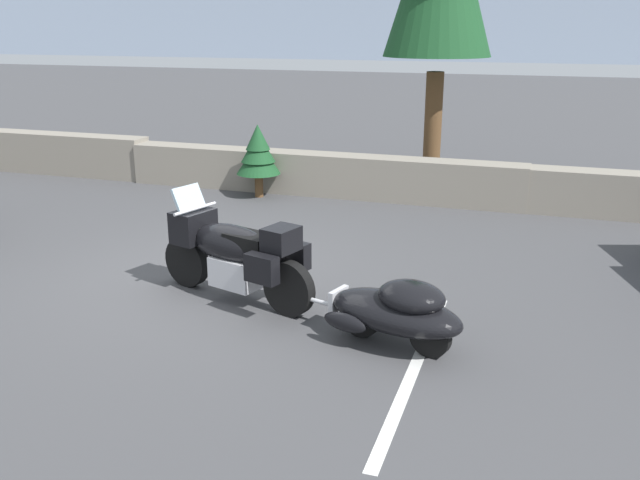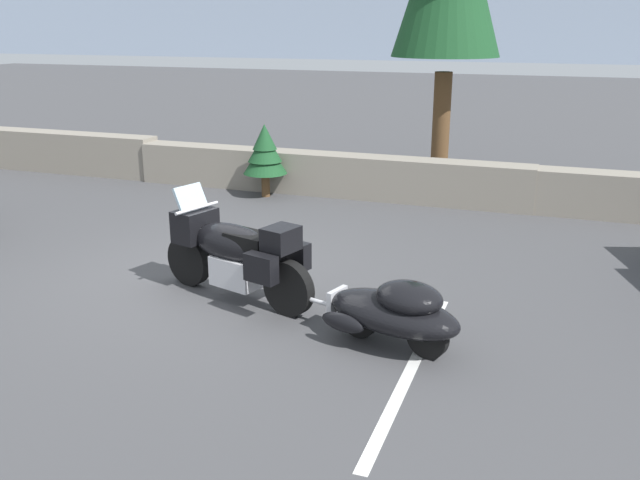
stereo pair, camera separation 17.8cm
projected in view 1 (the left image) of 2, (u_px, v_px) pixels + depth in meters
ground_plane at (199, 280)px, 9.12m from camera, size 80.00×80.00×0.00m
stone_guard_wall at (307, 172)px, 13.66m from camera, size 24.00×0.62×0.90m
touring_motorcycle at (234, 251)px, 8.29m from camera, size 2.25×1.14×1.33m
car_shaped_trailer at (396, 310)px, 7.13m from camera, size 2.21×1.11×0.76m
pine_sapling_near at (258, 152)px, 13.21m from camera, size 0.85×0.85×1.42m
parking_stripe_marker at (415, 367)px, 6.81m from camera, size 0.12×3.60×0.01m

